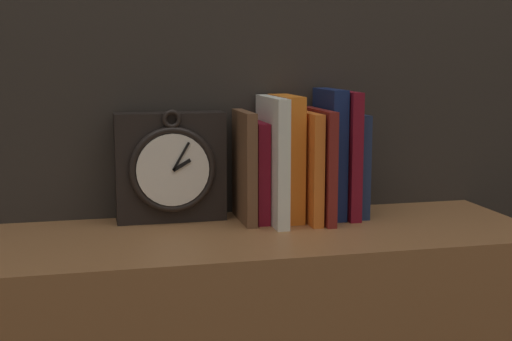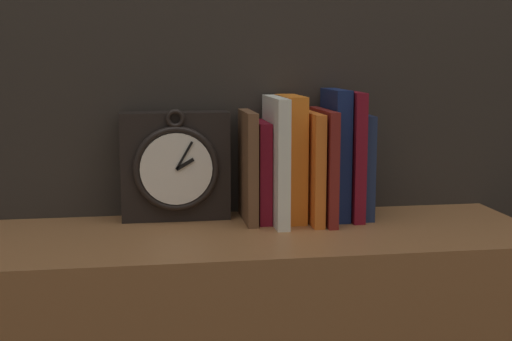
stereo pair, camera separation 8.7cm
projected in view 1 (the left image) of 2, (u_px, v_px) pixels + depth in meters
name	position (u px, v px, depth m)	size (l,w,h in m)	color
clock	(171.00, 167.00, 1.24)	(0.19, 0.07, 0.20)	black
book_slot0_brown	(246.00, 166.00, 1.24)	(0.02, 0.13, 0.19)	brown
book_slot1_maroon	(257.00, 171.00, 1.25)	(0.02, 0.12, 0.17)	maroon
book_slot2_white	(272.00, 160.00, 1.23)	(0.02, 0.16, 0.22)	white
book_slot3_orange	(286.00, 158.00, 1.26)	(0.04, 0.12, 0.22)	orange
book_slot4_orange	(306.00, 166.00, 1.25)	(0.02, 0.15, 0.19)	orange
book_slot5_maroon	(318.00, 164.00, 1.25)	(0.02, 0.16, 0.20)	maroon
book_slot6_navy	(329.00, 153.00, 1.28)	(0.03, 0.12, 0.23)	navy
book_slot7_maroon	(345.00, 154.00, 1.28)	(0.02, 0.13, 0.23)	maroon
book_slot8_navy	(354.00, 164.00, 1.29)	(0.02, 0.11, 0.18)	#1E2B4E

